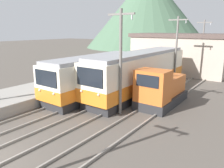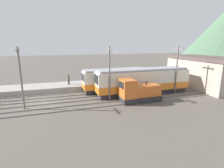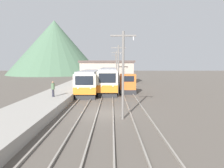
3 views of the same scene
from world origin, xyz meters
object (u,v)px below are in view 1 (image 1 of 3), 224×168
object	(u,v)px
catenary_mast_far	(176,49)
shunting_locomotive	(161,90)
commuter_train_center	(141,74)
catenary_mast_mid	(121,59)
commuter_train_left	(95,77)
catenary_mast_distant	(202,43)

from	to	relation	value
catenary_mast_far	shunting_locomotive	bearing A→B (deg)	-77.80
commuter_train_center	catenary_mast_mid	distance (m)	6.21
catenary_mast_far	commuter_train_center	bearing A→B (deg)	-107.98
shunting_locomotive	catenary_mast_mid	size ratio (longest dim) A/B	0.76
shunting_locomotive	catenary_mast_far	size ratio (longest dim) A/B	0.76
catenary_mast_mid	commuter_train_left	bearing A→B (deg)	151.05
shunting_locomotive	catenary_mast_distant	size ratio (longest dim) A/B	0.76
catenary_mast_far	catenary_mast_distant	distance (m)	10.30
catenary_mast_distant	commuter_train_left	bearing A→B (deg)	-103.31
catenary_mast_mid	catenary_mast_far	xyz separation A→B (m)	(0.00, 10.30, 0.00)
catenary_mast_mid	catenary_mast_distant	world-z (taller)	same
shunting_locomotive	catenary_mast_mid	xyz separation A→B (m)	(-1.49, -3.40, 2.64)
commuter_train_left	commuter_train_center	bearing A→B (deg)	49.43
shunting_locomotive	commuter_train_center	bearing A→B (deg)	143.06
commuter_train_left	catenary_mast_mid	xyz separation A→B (m)	(4.31, -2.38, 2.20)
commuter_train_center	catenary_mast_far	size ratio (longest dim) A/B	2.03
commuter_train_left	catenary_mast_mid	bearing A→B (deg)	-28.95
catenary_mast_mid	catenary_mast_distant	distance (m)	20.60
commuter_train_center	shunting_locomotive	distance (m)	3.79
commuter_train_left	catenary_mast_mid	size ratio (longest dim) A/B	1.50
shunting_locomotive	commuter_train_left	bearing A→B (deg)	-170.08
shunting_locomotive	catenary_mast_distant	bearing A→B (deg)	94.96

